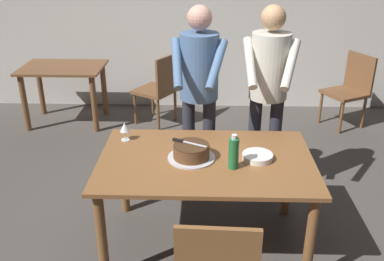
{
  "coord_description": "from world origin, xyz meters",
  "views": [
    {
      "loc": [
        -0.02,
        -2.71,
        2.21
      ],
      "look_at": [
        -0.11,
        0.15,
        0.9
      ],
      "focal_mm": 40.1,
      "sensor_mm": 36.0,
      "label": 1
    }
  ],
  "objects_px": {
    "background_table": "(64,79)",
    "background_chair_1": "(160,87)",
    "plate_stack": "(257,156)",
    "person_cutting_cake": "(199,84)",
    "cake_knife": "(183,142)",
    "main_dining_table": "(206,171)",
    "wine_glass_near": "(125,128)",
    "cake_on_platter": "(191,152)",
    "person_standing_beside": "(268,84)",
    "background_chair_0": "(350,88)",
    "water_bottle": "(234,153)"
  },
  "relations": [
    {
      "from": "wine_glass_near",
      "to": "cake_knife",
      "type": "bearing_deg",
      "value": -28.97
    },
    {
      "from": "main_dining_table",
      "to": "cake_knife",
      "type": "height_order",
      "value": "cake_knife"
    },
    {
      "from": "person_standing_beside",
      "to": "background_chair_0",
      "type": "xyz_separation_m",
      "value": [
        1.26,
        1.65,
        -0.58
      ]
    },
    {
      "from": "cake_knife",
      "to": "plate_stack",
      "type": "relative_size",
      "value": 1.14
    },
    {
      "from": "background_table",
      "to": "background_chair_1",
      "type": "height_order",
      "value": "background_chair_1"
    },
    {
      "from": "water_bottle",
      "to": "person_cutting_cake",
      "type": "bearing_deg",
      "value": 106.77
    },
    {
      "from": "cake_knife",
      "to": "plate_stack",
      "type": "bearing_deg",
      "value": -3.18
    },
    {
      "from": "water_bottle",
      "to": "person_cutting_cake",
      "type": "distance_m",
      "value": 0.89
    },
    {
      "from": "wine_glass_near",
      "to": "background_chair_0",
      "type": "xyz_separation_m",
      "value": [
        2.41,
        2.09,
        -0.36
      ]
    },
    {
      "from": "background_chair_0",
      "to": "main_dining_table",
      "type": "bearing_deg",
      "value": -126.81
    },
    {
      "from": "cake_knife",
      "to": "cake_on_platter",
      "type": "bearing_deg",
      "value": -26.34
    },
    {
      "from": "cake_knife",
      "to": "background_table",
      "type": "relative_size",
      "value": 0.25
    },
    {
      "from": "cake_on_platter",
      "to": "background_chair_0",
      "type": "height_order",
      "value": "background_chair_0"
    },
    {
      "from": "main_dining_table",
      "to": "person_standing_beside",
      "type": "relative_size",
      "value": 0.89
    },
    {
      "from": "plate_stack",
      "to": "person_standing_beside",
      "type": "relative_size",
      "value": 0.13
    },
    {
      "from": "plate_stack",
      "to": "water_bottle",
      "type": "height_order",
      "value": "water_bottle"
    },
    {
      "from": "background_chair_0",
      "to": "background_chair_1",
      "type": "distance_m",
      "value": 2.36
    },
    {
      "from": "background_chair_0",
      "to": "background_chair_1",
      "type": "height_order",
      "value": "same"
    },
    {
      "from": "plate_stack",
      "to": "background_table",
      "type": "xyz_separation_m",
      "value": [
        -2.14,
        2.35,
        -0.19
      ]
    },
    {
      "from": "person_cutting_cake",
      "to": "background_chair_1",
      "type": "xyz_separation_m",
      "value": [
        -0.51,
        1.63,
        -0.58
      ]
    },
    {
      "from": "water_bottle",
      "to": "background_chair_0",
      "type": "relative_size",
      "value": 0.28
    },
    {
      "from": "person_standing_beside",
      "to": "background_table",
      "type": "xyz_separation_m",
      "value": [
        -2.29,
        1.62,
        -0.5
      ]
    },
    {
      "from": "person_cutting_cake",
      "to": "background_chair_1",
      "type": "distance_m",
      "value": 1.81
    },
    {
      "from": "background_table",
      "to": "background_chair_1",
      "type": "distance_m",
      "value": 1.2
    },
    {
      "from": "background_chair_0",
      "to": "water_bottle",
      "type": "bearing_deg",
      "value": -122.48
    },
    {
      "from": "cake_on_platter",
      "to": "main_dining_table",
      "type": "bearing_deg",
      "value": -2.27
    },
    {
      "from": "person_cutting_cake",
      "to": "background_table",
      "type": "xyz_separation_m",
      "value": [
        -1.71,
        1.65,
        -0.5
      ]
    },
    {
      "from": "plate_stack",
      "to": "person_cutting_cake",
      "type": "distance_m",
      "value": 0.87
    },
    {
      "from": "cake_knife",
      "to": "background_chair_0",
      "type": "bearing_deg",
      "value": 50.23
    },
    {
      "from": "background_chair_0",
      "to": "person_cutting_cake",
      "type": "bearing_deg",
      "value": -137.73
    },
    {
      "from": "wine_glass_near",
      "to": "background_chair_1",
      "type": "height_order",
      "value": "background_chair_1"
    },
    {
      "from": "background_table",
      "to": "main_dining_table",
      "type": "bearing_deg",
      "value": -53.06
    },
    {
      "from": "cake_knife",
      "to": "person_cutting_cake",
      "type": "relative_size",
      "value": 0.15
    },
    {
      "from": "water_bottle",
      "to": "background_chair_0",
      "type": "bearing_deg",
      "value": 57.52
    },
    {
      "from": "cake_knife",
      "to": "background_chair_0",
      "type": "relative_size",
      "value": 0.28
    },
    {
      "from": "water_bottle",
      "to": "person_standing_beside",
      "type": "relative_size",
      "value": 0.15
    },
    {
      "from": "plate_stack",
      "to": "background_chair_0",
      "type": "bearing_deg",
      "value": 59.23
    },
    {
      "from": "person_standing_beside",
      "to": "background_chair_0",
      "type": "height_order",
      "value": "person_standing_beside"
    },
    {
      "from": "person_standing_beside",
      "to": "person_cutting_cake",
      "type": "bearing_deg",
      "value": -177.04
    },
    {
      "from": "plate_stack",
      "to": "water_bottle",
      "type": "relative_size",
      "value": 0.88
    },
    {
      "from": "cake_knife",
      "to": "water_bottle",
      "type": "xyz_separation_m",
      "value": [
        0.36,
        -0.16,
        -0.0
      ]
    },
    {
      "from": "person_standing_beside",
      "to": "main_dining_table",
      "type": "bearing_deg",
      "value": -125.25
    },
    {
      "from": "plate_stack",
      "to": "person_cutting_cake",
      "type": "relative_size",
      "value": 0.13
    },
    {
      "from": "cake_knife",
      "to": "background_chair_0",
      "type": "distance_m",
      "value": 3.07
    },
    {
      "from": "wine_glass_near",
      "to": "water_bottle",
      "type": "height_order",
      "value": "water_bottle"
    },
    {
      "from": "main_dining_table",
      "to": "person_cutting_cake",
      "type": "distance_m",
      "value": 0.83
    },
    {
      "from": "person_cutting_cake",
      "to": "background_table",
      "type": "bearing_deg",
      "value": 135.95
    },
    {
      "from": "wine_glass_near",
      "to": "background_chair_1",
      "type": "distance_m",
      "value": 2.08
    },
    {
      "from": "cake_knife",
      "to": "background_table",
      "type": "height_order",
      "value": "cake_knife"
    },
    {
      "from": "person_standing_beside",
      "to": "background_chair_1",
      "type": "height_order",
      "value": "person_standing_beside"
    }
  ]
}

